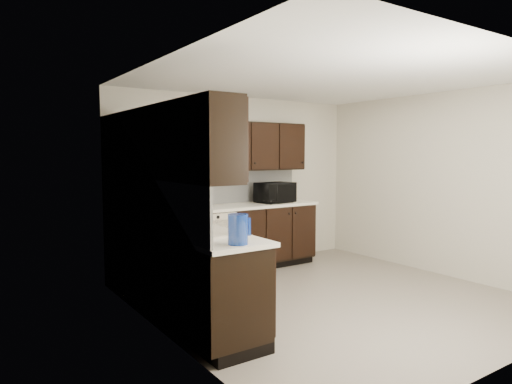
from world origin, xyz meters
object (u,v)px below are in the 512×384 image
blue_pitcher (238,229)px  sink (200,238)px  toaster_oven (131,205)px  storage_bin (164,211)px  microwave (275,193)px

blue_pitcher → sink: bearing=99.4°
sink → toaster_oven: sink is taller
storage_bin → microwave: bearing=19.7°
storage_bin → blue_pitcher: size_ratio=1.95×
microwave → blue_pitcher: size_ratio=2.23×
sink → toaster_oven: (-0.07, 1.69, 0.16)m
storage_bin → blue_pitcher: 1.62m
sink → microwave: (2.10, 1.66, 0.21)m
sink → toaster_oven: bearing=92.3°
toaster_oven → storage_bin: toaster_oven is taller
sink → microwave: bearing=38.4°
sink → blue_pitcher: 0.71m
toaster_oven → blue_pitcher: 2.38m
sink → microwave: size_ratio=1.52×
sink → microwave: 2.69m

